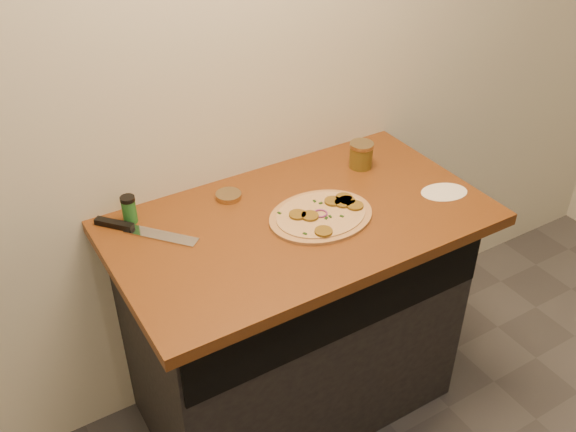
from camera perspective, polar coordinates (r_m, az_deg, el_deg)
cabinet at (r=2.35m, az=0.52°, el=-9.15°), size 1.10×0.60×0.86m
countertop at (r=2.04m, az=1.03°, el=-0.48°), size 1.20×0.70×0.04m
pizza at (r=2.03m, az=3.06°, el=0.11°), size 0.35×0.35×0.02m
chefs_knife at (r=2.02m, az=-13.36°, el=-1.16°), size 0.25×0.28×0.02m
mason_jar_lid at (r=2.12m, az=-5.31°, el=1.81°), size 0.11×0.11×0.02m
salsa_jar at (r=2.29m, az=6.51°, el=5.42°), size 0.09×0.09×0.09m
spice_shaker at (r=2.04m, az=-13.94°, el=0.57°), size 0.05×0.05×0.09m
flour_spill at (r=2.21m, az=13.71°, el=2.08°), size 0.20×0.20×0.00m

